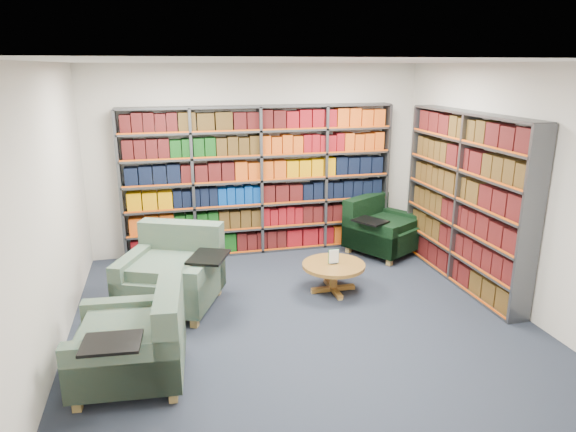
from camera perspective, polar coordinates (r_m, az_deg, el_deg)
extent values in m
cube|color=black|center=(5.93, 1.41, -11.45)|extent=(5.00, 5.00, 0.01)
cube|color=white|center=(5.24, 1.64, 16.85)|extent=(5.00, 5.00, 0.01)
cube|color=beige|center=(7.81, -3.36, 6.29)|extent=(5.00, 0.01, 2.80)
cube|color=beige|center=(3.21, 13.55, -9.18)|extent=(5.00, 0.01, 2.80)
cube|color=beige|center=(5.35, -25.32, 0.04)|extent=(0.01, 5.00, 2.80)
cube|color=beige|center=(6.53, 23.28, 2.99)|extent=(0.01, 5.00, 2.80)
cube|color=#47494F|center=(7.71, -3.10, 3.89)|extent=(4.00, 0.28, 2.20)
cube|color=silver|center=(7.83, -3.28, 4.09)|extent=(4.00, 0.02, 2.20)
cube|color=#D84C0A|center=(7.58, -2.91, 3.69)|extent=(4.00, 0.01, 2.20)
cube|color=maroon|center=(7.96, -3.00, -2.61)|extent=(3.88, 0.21, 0.29)
cube|color=#AD400C|center=(7.84, -3.04, -0.07)|extent=(3.88, 0.21, 0.29)
cube|color=#AE7300|center=(7.75, -3.08, 2.53)|extent=(3.88, 0.21, 0.29)
cube|color=black|center=(7.67, -3.12, 5.19)|extent=(3.88, 0.21, 0.29)
cube|color=#3A0D0D|center=(7.61, -3.16, 7.90)|extent=(3.88, 0.21, 0.29)
cube|color=#3A0D0D|center=(7.56, -3.21, 10.65)|extent=(3.88, 0.21, 0.29)
cube|color=#47494F|center=(6.98, 19.02, 1.69)|extent=(0.28, 2.50, 2.20)
cube|color=silver|center=(7.05, 19.91, 1.74)|extent=(0.02, 2.50, 2.20)
cube|color=#D84C0A|center=(6.91, 18.11, 1.63)|extent=(0.02, 2.50, 2.20)
cube|color=#3A0D0D|center=(7.25, 18.35, -5.38)|extent=(0.21, 2.38, 0.29)
cube|color=#3B280E|center=(7.13, 18.61, -2.64)|extent=(0.21, 2.38, 0.29)
cube|color=#3B280E|center=(7.02, 18.88, 0.20)|extent=(0.21, 2.38, 0.29)
cube|color=#3B280E|center=(6.94, 19.15, 3.11)|extent=(0.21, 2.38, 0.29)
cube|color=#3B280E|center=(6.87, 19.44, 6.08)|extent=(0.21, 2.38, 0.29)
cube|color=#3A0D0D|center=(6.82, 19.73, 9.11)|extent=(0.21, 2.38, 0.29)
cube|color=#07333E|center=(6.24, -12.84, -7.33)|extent=(1.35, 1.35, 0.37)
cube|color=#07333E|center=(6.50, -11.65, -4.12)|extent=(1.03, 0.62, 0.82)
cube|color=#07333E|center=(6.37, -16.52, -6.20)|extent=(0.55, 1.01, 0.55)
cube|color=#07333E|center=(6.06, -9.06, -6.91)|extent=(0.55, 1.01, 0.55)
cube|color=black|center=(5.88, -8.83, -4.51)|extent=(0.56, 0.62, 0.03)
cube|color=olive|center=(6.16, -17.89, -10.51)|extent=(0.11, 0.11, 0.11)
cube|color=olive|center=(5.84, -10.34, -11.49)|extent=(0.11, 0.11, 0.11)
cube|color=olive|center=(6.85, -14.69, -7.47)|extent=(0.11, 0.11, 0.11)
cube|color=olive|center=(6.56, -7.86, -8.14)|extent=(0.11, 0.11, 0.11)
cube|color=black|center=(7.96, 10.58, -2.21)|extent=(1.25, 1.25, 0.32)
cube|color=black|center=(8.10, 8.60, -0.29)|extent=(0.89, 0.64, 0.73)
cube|color=black|center=(7.64, 8.96, -2.29)|extent=(0.59, 0.85, 0.49)
cube|color=black|center=(8.25, 12.14, -1.06)|extent=(0.59, 0.85, 0.49)
cube|color=black|center=(7.49, 9.13, -0.55)|extent=(0.53, 0.56, 0.03)
cube|color=olive|center=(7.55, 11.20, -5.02)|extent=(0.10, 0.10, 0.10)
cube|color=olive|center=(8.14, 14.18, -3.60)|extent=(0.10, 0.10, 0.10)
cube|color=olive|center=(7.95, 6.74, -3.68)|extent=(0.10, 0.10, 0.10)
cube|color=olive|center=(8.52, 9.88, -2.43)|extent=(0.10, 0.10, 0.10)
cube|color=#07333E|center=(5.00, -17.15, -14.26)|extent=(1.03, 1.03, 0.34)
cube|color=#07333E|center=(4.85, -12.94, -12.03)|extent=(0.29, 0.97, 0.76)
cube|color=#07333E|center=(5.30, -16.65, -11.28)|extent=(0.96, 0.23, 0.51)
cube|color=#07333E|center=(4.61, -17.92, -15.86)|extent=(0.96, 0.23, 0.51)
cube|color=black|center=(4.44, -19.02, -13.20)|extent=(0.49, 0.40, 0.03)
cube|color=olive|center=(5.51, -20.56, -14.21)|extent=(0.08, 0.08, 0.11)
cube|color=olive|center=(4.87, -22.37, -18.82)|extent=(0.08, 0.08, 0.11)
cube|color=olive|center=(5.40, -12.15, -14.13)|extent=(0.08, 0.08, 0.11)
cube|color=olive|center=(4.74, -12.62, -18.90)|extent=(0.08, 0.08, 0.11)
cylinder|color=brown|center=(6.49, 5.09, -5.48)|extent=(0.79, 0.79, 0.04)
cylinder|color=brown|center=(6.56, 5.05, -6.91)|extent=(0.11, 0.11, 0.32)
cube|color=brown|center=(6.62, 5.02, -8.03)|extent=(0.57, 0.07, 0.05)
cube|color=brown|center=(6.62, 5.02, -8.03)|extent=(0.07, 0.57, 0.05)
cube|color=black|center=(6.48, 5.09, -5.27)|extent=(0.09, 0.04, 0.01)
cube|color=white|center=(6.45, 5.12, -4.50)|extent=(0.12, 0.01, 0.18)
cube|color=#145926|center=(6.46, 5.10, -4.48)|extent=(0.14, 0.00, 0.19)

